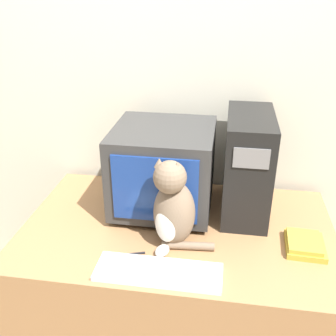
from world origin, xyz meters
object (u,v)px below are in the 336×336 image
(keyboard, at_px, (158,272))
(cat, at_px, (172,208))
(computer_tower, at_px, (247,165))
(pen, at_px, (128,254))
(crt_monitor, at_px, (163,168))
(book_stack, at_px, (305,244))

(keyboard, xyz_separation_m, cat, (0.02, 0.20, 0.16))
(cat, bearing_deg, computer_tower, 65.24)
(computer_tower, distance_m, pen, 0.67)
(crt_monitor, distance_m, cat, 0.29)
(keyboard, distance_m, book_stack, 0.62)
(computer_tower, relative_size, keyboard, 0.99)
(keyboard, distance_m, pen, 0.17)
(cat, distance_m, book_stack, 0.57)
(crt_monitor, relative_size, cat, 1.16)
(keyboard, bearing_deg, crt_monitor, 97.16)
(pen, bearing_deg, keyboard, -32.12)
(crt_monitor, distance_m, keyboard, 0.52)
(book_stack, xyz_separation_m, pen, (-0.71, -0.16, -0.02))
(pen, bearing_deg, computer_tower, 42.61)
(crt_monitor, height_order, computer_tower, computer_tower)
(keyboard, xyz_separation_m, pen, (-0.14, 0.09, -0.01))
(keyboard, xyz_separation_m, book_stack, (0.57, 0.25, 0.01))
(cat, bearing_deg, book_stack, 23.57)
(crt_monitor, distance_m, computer_tower, 0.39)
(crt_monitor, distance_m, book_stack, 0.70)
(computer_tower, relative_size, book_stack, 2.51)
(computer_tower, relative_size, pen, 3.50)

